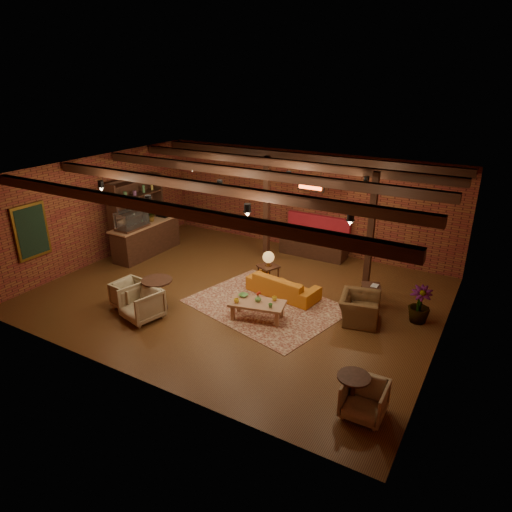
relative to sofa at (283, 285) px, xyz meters
The scene contains 29 objects.
floor 1.20m from the sofa, 151.72° to the right, with size 10.00×10.00×0.00m, color #411F10.
ceiling 3.14m from the sofa, 151.72° to the right, with size 10.00×8.00×0.02m, color black.
wall_back 3.83m from the sofa, 106.66° to the left, with size 10.00×0.02×3.20m, color maroon.
wall_front 4.85m from the sofa, 102.75° to the right, with size 10.00×0.02×3.20m, color maroon.
wall_left 6.20m from the sofa, behind, with size 0.02×8.00×3.20m, color maroon.
wall_right 4.22m from the sofa, ahead, with size 0.02×8.00×3.20m, color maroon.
ceiling_beams 3.03m from the sofa, 151.72° to the right, with size 9.80×6.40×0.22m, color black, non-canonical shape.
ceiling_pipe 2.96m from the sofa, 134.60° to the left, with size 0.12×0.12×9.60m, color black.
post_left 2.93m from the sofa, 128.57° to the left, with size 0.16×0.16×3.20m, color black.
post_right 2.64m from the sofa, 39.25° to the left, with size 0.16×0.16×3.20m, color black.
service_counter 5.18m from the sofa, behind, with size 0.80×2.50×1.60m, color black, non-canonical shape.
plant_counter 5.16m from the sofa, behind, with size 0.35×0.39×0.30m, color #337F33.
shelving_hutch 5.63m from the sofa, behind, with size 0.52×2.00×2.40m, color black, non-canonical shape.
chalkboard_menu 6.74m from the sofa, 154.41° to the right, with size 0.08×0.96×1.46m, color black.
banquette 3.03m from the sofa, 98.19° to the left, with size 2.10×0.70×1.00m, color #A81C28, non-canonical shape.
service_sign 3.31m from the sofa, 99.61° to the left, with size 0.86×0.06×0.30m, color #FF4A19.
ceiling_spotlights 2.83m from the sofa, 151.72° to the right, with size 6.40×4.40×0.28m, color black, non-canonical shape.
rug 0.79m from the sofa, 98.83° to the right, with size 3.57×2.73×0.01m, color maroon.
sofa is the anchor object (origin of this frame).
coffee_table 1.42m from the sofa, 89.03° to the right, with size 1.40×0.92×0.69m.
side_table_lamp 0.84m from the sofa, 152.81° to the left, with size 0.63×0.63×1.00m.
round_table_left 3.22m from the sofa, 137.12° to the right, with size 0.75×0.75×0.78m.
armchair_a 3.88m from the sofa, 140.23° to the right, with size 0.74×0.70×0.77m, color beige.
armchair_b 3.63m from the sofa, 130.19° to the right, with size 0.82×0.77×0.85m, color beige.
armchair_right 2.18m from the sofa, ahead, with size 1.01×0.65×0.88m, color brown.
side_table_book 2.24m from the sofa, 18.00° to the left, with size 0.60×0.60×0.53m.
round_table_right 4.46m from the sofa, 47.43° to the right, with size 0.57×0.57×0.67m.
armchair_far 4.67m from the sofa, 45.95° to the right, with size 0.71×0.67×0.73m, color beige.
plant_tall 3.55m from the sofa, ahead, with size 1.51×1.51×2.70m, color #4C7F4C.
Camera 1 is at (5.81, -9.11, 5.50)m, focal length 32.00 mm.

